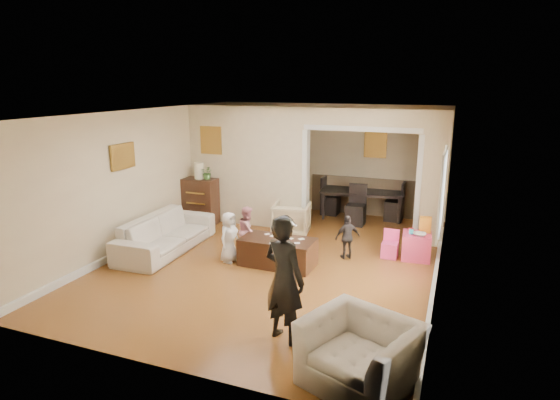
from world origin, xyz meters
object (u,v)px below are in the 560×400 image
at_px(dining_table, 362,203).
at_px(child_kneel_a, 229,237).
at_px(child_kneel_b, 248,231).
at_px(coffee_cup, 282,238).
at_px(dresser, 201,201).
at_px(play_table, 416,246).
at_px(armchair_back, 291,219).
at_px(adult_person, 284,279).
at_px(cyan_cup, 411,232).
at_px(sofa, 166,233).
at_px(child_toddler, 347,237).
at_px(coffee_table, 278,252).
at_px(table_lamp, 199,171).
at_px(armchair_front, 360,354).

bearing_deg(dining_table, child_kneel_a, -122.47).
bearing_deg(child_kneel_b, coffee_cup, -131.62).
bearing_deg(child_kneel_a, coffee_cup, -71.98).
relative_size(dresser, play_table, 2.08).
bearing_deg(armchair_back, adult_person, 99.40).
bearing_deg(cyan_cup, adult_person, -109.19).
bearing_deg(play_table, child_kneel_b, -163.27).
distance_m(sofa, adult_person, 3.86).
distance_m(dresser, adult_person, 5.22).
distance_m(dining_table, child_kneel_b, 3.49).
bearing_deg(child_toddler, coffee_cup, 2.11).
distance_m(coffee_table, cyan_cup, 2.41).
distance_m(armchair_back, coffee_cup, 1.76).
distance_m(table_lamp, dining_table, 3.82).
relative_size(child_kneel_b, child_toddler, 1.13).
distance_m(child_kneel_a, child_toddler, 2.10).
height_order(play_table, cyan_cup, cyan_cup).
distance_m(child_kneel_b, child_toddler, 1.81).
relative_size(armchair_back, dining_table, 0.39).
relative_size(table_lamp, play_table, 0.73).
distance_m(dresser, child_kneel_b, 2.28).
distance_m(coffee_table, adult_person, 2.47).
bearing_deg(dining_table, child_toddler, -92.40).
distance_m(armchair_front, dresser, 6.33).
distance_m(sofa, child_toddler, 3.38).
distance_m(coffee_table, child_kneel_b, 0.79).
bearing_deg(adult_person, dresser, -26.65).
bearing_deg(dining_table, adult_person, -96.61).
height_order(armchair_back, child_kneel_a, child_kneel_a).
bearing_deg(dining_table, coffee_table, -110.84).
relative_size(table_lamp, coffee_cup, 3.99).
relative_size(adult_person, child_toddler, 2.00).
relative_size(armchair_front, table_lamp, 3.03).
bearing_deg(child_kneel_a, child_kneel_b, -6.42).
xyz_separation_m(table_lamp, adult_person, (3.46, -3.90, -0.40)).
distance_m(coffee_cup, child_kneel_b, 0.88).
bearing_deg(armchair_back, coffee_table, 92.45).
height_order(play_table, child_kneel_a, child_kneel_a).
bearing_deg(adult_person, child_kneel_b, -34.85).
bearing_deg(child_kneel_b, sofa, 85.43).
bearing_deg(armchair_back, coffee_cup, 95.34).
relative_size(dresser, table_lamp, 2.84).
bearing_deg(child_toddler, child_kneel_a, -12.64).
bearing_deg(dresser, play_table, -6.25).
xyz_separation_m(cyan_cup, child_kneel_a, (-2.96, -1.27, -0.06)).
distance_m(cyan_cup, adult_person, 3.54).
bearing_deg(coffee_cup, cyan_cup, 30.30).
relative_size(armchair_back, dresser, 0.73).
relative_size(dining_table, child_kneel_b, 2.08).
bearing_deg(sofa, dresser, 7.35).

